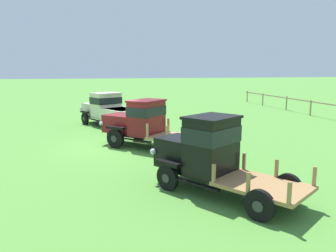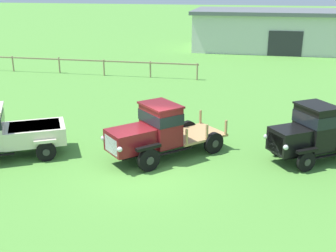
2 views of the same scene
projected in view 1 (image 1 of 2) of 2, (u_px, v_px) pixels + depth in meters
ground_plane at (112, 148)px, 15.58m from camera, size 240.00×240.00×0.00m
paddock_fence at (296, 102)px, 28.17m from camera, size 18.84×0.49×1.24m
vintage_truck_foreground_near at (109, 109)px, 21.41m from camera, size 5.44×4.00×2.16m
vintage_truck_second_in_line at (143, 123)px, 15.59m from camera, size 4.84×4.87×2.27m
vintage_truck_midrow_center at (208, 153)px, 9.91m from camera, size 4.84×3.97×2.32m
oil_drum_beside_row at (86, 112)px, 25.37m from camera, size 0.63×0.63×0.81m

